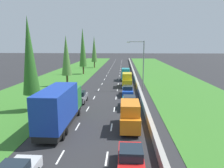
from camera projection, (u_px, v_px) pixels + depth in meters
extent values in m
plane|color=#28282B|center=(114.00, 74.00, 59.82)|extent=(300.00, 300.00, 0.00)
cube|color=#387528|center=(70.00, 74.00, 60.53)|extent=(14.00, 140.00, 0.04)
cube|color=#387528|center=(164.00, 75.00, 59.00)|extent=(14.00, 140.00, 0.04)
cube|color=#9E9B93|center=(134.00, 73.00, 59.41)|extent=(0.44, 120.00, 0.85)
cube|color=white|center=(60.00, 157.00, 15.76)|extent=(0.14, 2.00, 0.01)
cube|color=white|center=(78.00, 126.00, 21.65)|extent=(0.14, 2.00, 0.01)
cube|color=white|center=(88.00, 109.00, 27.53)|extent=(0.14, 2.00, 0.01)
cube|color=white|center=(94.00, 98.00, 33.42)|extent=(0.14, 2.00, 0.01)
cube|color=white|center=(99.00, 90.00, 39.31)|extent=(0.14, 2.00, 0.01)
cube|color=white|center=(102.00, 84.00, 45.20)|extent=(0.14, 2.00, 0.01)
cube|color=white|center=(105.00, 79.00, 51.08)|extent=(0.14, 2.00, 0.01)
cube|color=white|center=(107.00, 76.00, 56.97)|extent=(0.14, 2.00, 0.01)
cube|color=white|center=(108.00, 73.00, 62.86)|extent=(0.14, 2.00, 0.01)
cube|color=white|center=(110.00, 70.00, 68.74)|extent=(0.14, 2.00, 0.01)
cube|color=white|center=(111.00, 68.00, 74.63)|extent=(0.14, 2.00, 0.01)
cube|color=white|center=(112.00, 67.00, 80.52)|extent=(0.14, 2.00, 0.01)
cube|color=white|center=(113.00, 65.00, 86.41)|extent=(0.14, 2.00, 0.01)
cube|color=white|center=(113.00, 64.00, 92.29)|extent=(0.14, 2.00, 0.01)
cube|color=white|center=(114.00, 63.00, 98.18)|extent=(0.14, 2.00, 0.01)
cube|color=white|center=(115.00, 62.00, 104.07)|extent=(0.14, 2.00, 0.01)
cube|color=white|center=(115.00, 61.00, 109.95)|extent=(0.14, 2.00, 0.01)
cube|color=white|center=(116.00, 60.00, 115.84)|extent=(0.14, 2.00, 0.01)
cube|color=white|center=(107.00, 158.00, 15.56)|extent=(0.14, 2.00, 0.01)
cube|color=white|center=(111.00, 127.00, 21.45)|extent=(0.14, 2.00, 0.01)
cube|color=white|center=(114.00, 109.00, 27.34)|extent=(0.14, 2.00, 0.01)
cube|color=white|center=(116.00, 98.00, 33.22)|extent=(0.14, 2.00, 0.01)
cube|color=white|center=(117.00, 90.00, 39.11)|extent=(0.14, 2.00, 0.01)
cube|color=white|center=(118.00, 84.00, 45.00)|extent=(0.14, 2.00, 0.01)
cube|color=white|center=(119.00, 79.00, 50.88)|extent=(0.14, 2.00, 0.01)
cube|color=white|center=(119.00, 76.00, 56.77)|extent=(0.14, 2.00, 0.01)
cube|color=white|center=(120.00, 73.00, 62.66)|extent=(0.14, 2.00, 0.01)
cube|color=white|center=(120.00, 71.00, 68.55)|extent=(0.14, 2.00, 0.01)
cube|color=white|center=(121.00, 68.00, 74.43)|extent=(0.14, 2.00, 0.01)
cube|color=white|center=(121.00, 67.00, 80.32)|extent=(0.14, 2.00, 0.01)
cube|color=white|center=(121.00, 65.00, 86.21)|extent=(0.14, 2.00, 0.01)
cube|color=white|center=(121.00, 64.00, 92.09)|extent=(0.14, 2.00, 0.01)
cube|color=white|center=(122.00, 63.00, 97.98)|extent=(0.14, 2.00, 0.01)
cube|color=white|center=(122.00, 62.00, 103.87)|extent=(0.14, 2.00, 0.01)
cube|color=white|center=(122.00, 61.00, 109.76)|extent=(0.14, 2.00, 0.01)
cube|color=white|center=(122.00, 60.00, 115.64)|extent=(0.14, 2.00, 0.01)
cube|color=red|center=(131.00, 160.00, 14.06)|extent=(1.68, 3.90, 0.76)
cube|color=#19232D|center=(131.00, 153.00, 13.63)|extent=(1.52, 1.60, 0.64)
cylinder|color=black|center=(120.00, 156.00, 15.36)|extent=(0.22, 0.64, 0.64)
cylinder|color=black|center=(141.00, 156.00, 15.27)|extent=(0.22, 0.64, 0.64)
cube|color=orange|center=(130.00, 119.00, 20.96)|extent=(1.90, 4.90, 1.40)
cube|color=orange|center=(130.00, 108.00, 20.44)|extent=(1.80, 3.10, 1.10)
cylinder|color=black|center=(121.00, 120.00, 22.63)|extent=(0.22, 0.64, 0.64)
cylinder|color=black|center=(137.00, 120.00, 22.53)|extent=(0.22, 0.64, 0.64)
cylinder|color=black|center=(121.00, 131.00, 19.65)|extent=(0.22, 0.64, 0.64)
cylinder|color=black|center=(139.00, 132.00, 19.55)|extent=(0.22, 0.64, 0.64)
cube|color=teal|center=(129.00, 103.00, 27.99)|extent=(1.76, 4.50, 0.72)
cube|color=#19232D|center=(129.00, 98.00, 27.72)|extent=(1.56, 1.90, 0.60)
cylinder|color=black|center=(123.00, 102.00, 29.47)|extent=(0.22, 0.64, 0.64)
cylinder|color=black|center=(135.00, 103.00, 29.38)|extent=(0.22, 0.64, 0.64)
cylinder|color=black|center=(123.00, 108.00, 26.73)|extent=(0.22, 0.64, 0.64)
cylinder|color=black|center=(136.00, 109.00, 26.64)|extent=(0.22, 0.64, 0.64)
cube|color=#1E47B7|center=(128.00, 91.00, 34.92)|extent=(1.76, 4.50, 0.72)
cube|color=#19232D|center=(128.00, 88.00, 34.65)|extent=(1.56, 1.90, 0.60)
cylinder|color=black|center=(123.00, 91.00, 36.40)|extent=(0.22, 0.64, 0.64)
cylinder|color=black|center=(132.00, 92.00, 36.31)|extent=(0.22, 0.64, 0.64)
cylinder|color=black|center=(123.00, 95.00, 33.66)|extent=(0.22, 0.64, 0.64)
cylinder|color=black|center=(133.00, 95.00, 33.57)|extent=(0.22, 0.64, 0.64)
cube|color=black|center=(61.00, 120.00, 21.74)|extent=(2.20, 9.40, 0.56)
cube|color=#237A33|center=(70.00, 97.00, 24.99)|extent=(2.40, 2.20, 2.50)
cube|color=#19389E|center=(57.00, 105.00, 20.31)|extent=(2.44, 7.20, 3.30)
cylinder|color=black|center=(60.00, 113.00, 25.09)|extent=(0.22, 0.64, 0.64)
cylinder|color=black|center=(79.00, 113.00, 24.97)|extent=(0.22, 0.64, 0.64)
cylinder|color=black|center=(43.00, 131.00, 19.72)|extent=(0.22, 0.64, 0.64)
cylinder|color=black|center=(66.00, 132.00, 19.59)|extent=(0.22, 0.64, 0.64)
cylinder|color=black|center=(38.00, 136.00, 18.66)|extent=(0.22, 0.64, 0.64)
cylinder|color=black|center=(63.00, 137.00, 18.53)|extent=(0.22, 0.64, 0.64)
cube|color=slate|center=(80.00, 98.00, 30.59)|extent=(1.68, 3.90, 0.76)
cube|color=#19232D|center=(80.00, 93.00, 30.17)|extent=(1.52, 1.60, 0.64)
cylinder|color=black|center=(77.00, 98.00, 31.89)|extent=(0.22, 0.64, 0.64)
cylinder|color=black|center=(87.00, 98.00, 31.81)|extent=(0.22, 0.64, 0.64)
cylinder|color=black|center=(73.00, 102.00, 29.52)|extent=(0.22, 0.64, 0.64)
cylinder|color=black|center=(84.00, 103.00, 29.43)|extent=(0.22, 0.64, 0.64)
cube|color=yellow|center=(127.00, 82.00, 41.89)|extent=(1.90, 4.90, 1.40)
cube|color=yellow|center=(127.00, 76.00, 41.37)|extent=(1.80, 3.10, 1.10)
cylinder|color=black|center=(123.00, 84.00, 43.56)|extent=(0.22, 0.64, 0.64)
cylinder|color=black|center=(131.00, 84.00, 43.46)|extent=(0.22, 0.64, 0.64)
cylinder|color=black|center=(123.00, 87.00, 40.58)|extent=(0.22, 0.64, 0.64)
cylinder|color=black|center=(132.00, 87.00, 40.48)|extent=(0.22, 0.64, 0.64)
cube|color=teal|center=(125.00, 76.00, 49.77)|extent=(1.90, 4.90, 1.40)
cube|color=teal|center=(126.00, 71.00, 49.25)|extent=(1.80, 3.10, 1.10)
cylinder|color=black|center=(122.00, 78.00, 51.44)|extent=(0.22, 0.64, 0.64)
cylinder|color=black|center=(129.00, 78.00, 51.34)|extent=(0.22, 0.64, 0.64)
cylinder|color=black|center=(122.00, 80.00, 48.46)|extent=(0.22, 0.64, 0.64)
cylinder|color=black|center=(129.00, 80.00, 48.36)|extent=(0.22, 0.64, 0.64)
cylinder|color=#4C3823|center=(33.00, 102.00, 26.73)|extent=(0.40, 0.40, 2.20)
cone|color=#2D6623|center=(29.00, 56.00, 25.65)|extent=(2.09, 2.09, 9.54)
cylinder|color=#4C3823|center=(67.00, 80.00, 43.04)|extent=(0.39, 0.39, 2.20)
cone|color=#4C7F38|center=(66.00, 55.00, 42.09)|extent=(2.06, 2.06, 8.03)
cylinder|color=#4C3823|center=(83.00, 70.00, 60.15)|extent=(0.40, 0.40, 2.20)
cone|color=#3D752D|center=(83.00, 47.00, 58.95)|extent=(2.12, 2.12, 10.79)
cylinder|color=#4C3823|center=(94.00, 65.00, 76.66)|extent=(0.40, 0.40, 2.20)
cone|color=#4C7F38|center=(94.00, 49.00, 75.61)|extent=(2.08, 2.08, 9.16)
cylinder|color=gray|center=(143.00, 66.00, 38.59)|extent=(0.20, 0.20, 9.00)
cylinder|color=gray|center=(136.00, 42.00, 37.87)|extent=(2.80, 0.12, 0.12)
cube|color=silver|center=(129.00, 42.00, 37.97)|extent=(0.60, 0.28, 0.20)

